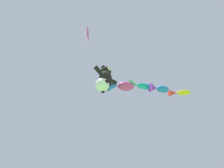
{
  "coord_description": "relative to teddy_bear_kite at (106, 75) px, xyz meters",
  "views": [
    {
      "loc": [
        -3.37,
        1.71,
        1.7
      ],
      "look_at": [
        0.3,
        5.69,
        9.86
      ],
      "focal_mm": 24.0,
      "sensor_mm": 36.0,
      "label": 1
    }
  ],
  "objects": [
    {
      "name": "fish_kite_teal",
      "position": [
        3.08,
        -0.86,
        0.8
      ],
      "size": [
        2.16,
        1.61,
        0.73
      ],
      "color": "#19ADB2"
    },
    {
      "name": "teddy_bear_kite",
      "position": [
        0.0,
        0.0,
        0.0
      ],
      "size": [
        2.28,
        1.01,
        2.32
      ],
      "color": "black"
    },
    {
      "name": "fish_kite_magenta",
      "position": [
        1.67,
        0.15,
        0.36
      ],
      "size": [
        2.3,
        2.12,
        1.05
      ],
      "color": "#E53F9E"
    },
    {
      "name": "fish_kite_goldfin",
      "position": [
        6.35,
        -2.79,
        0.74
      ],
      "size": [
        1.8,
        1.83,
        0.65
      ],
      "color": "yellow"
    },
    {
      "name": "soccer_ball_kite",
      "position": [
        -0.29,
        -0.09,
        -1.78
      ],
      "size": [
        1.05,
        1.05,
        0.97
      ],
      "color": "white"
    },
    {
      "name": "diamond_kite",
      "position": [
        -2.8,
        -0.46,
        3.78
      ],
      "size": [
        0.98,
        1.01,
        3.06
      ],
      "color": "#E53F9E"
    },
    {
      "name": "fish_kite_cobalt",
      "position": [
        4.34,
        -1.93,
        0.39
      ],
      "size": [
        1.8,
        1.53,
        0.8
      ],
      "color": "blue"
    }
  ]
}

